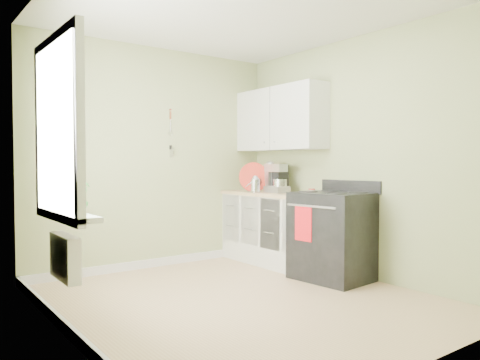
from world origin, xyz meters
TOP-DOWN VIEW (x-y plane):
  - floor at (0.00, 0.00)m, footprint 3.20×3.60m
  - ceiling at (0.00, 0.00)m, footprint 3.20×3.60m
  - wall_back at (0.00, 1.81)m, footprint 3.20×0.02m
  - wall_left at (-1.61, 0.00)m, footprint 0.02×3.60m
  - wall_right at (1.61, 0.00)m, footprint 0.02×3.60m
  - base_cabinets at (1.30, 1.00)m, footprint 0.60×1.60m
  - countertop at (1.29, 1.00)m, footprint 0.64×1.60m
  - upper_cabinets at (1.43, 1.10)m, footprint 0.35×1.40m
  - window at (-1.58, 0.30)m, footprint 0.06×1.14m
  - window_sill at (-1.51, 0.30)m, footprint 0.18×1.14m
  - radiator at (-1.54, 0.25)m, footprint 0.12×0.50m
  - wall_utensils at (0.20, 1.78)m, footprint 0.02×0.14m
  - stove at (1.28, 0.05)m, footprint 0.76×0.84m
  - stand_mixer at (1.29, 1.02)m, footprint 0.21×0.35m
  - kettle at (1.09, 1.20)m, footprint 0.21×0.12m
  - coffee_maker at (1.37, 1.09)m, footprint 0.22×0.24m
  - red_tray at (1.10, 1.24)m, footprint 0.38×0.21m
  - jar at (1.20, 0.30)m, footprint 0.08×0.08m
  - plant_a at (-1.50, -0.02)m, footprint 0.21×0.21m
  - plant_b at (-1.50, 0.20)m, footprint 0.21×0.22m
  - plant_c at (-1.50, 0.69)m, footprint 0.18×0.18m

SIDE VIEW (x-z plane):
  - floor at x=0.00m, z-range -0.02..0.00m
  - base_cabinets at x=1.30m, z-range 0.00..0.87m
  - stove at x=1.28m, z-range -0.06..1.03m
  - radiator at x=-1.54m, z-range 0.38..0.73m
  - window_sill at x=-1.51m, z-range 0.86..0.90m
  - countertop at x=1.29m, z-range 0.87..0.91m
  - jar at x=1.20m, z-range 0.91..0.99m
  - kettle at x=1.09m, z-range 0.91..1.12m
  - plant_c at x=-1.50m, z-range 0.90..1.16m
  - plant_b at x=-1.50m, z-range 0.90..1.21m
  - plant_a at x=-1.50m, z-range 0.90..1.23m
  - coffee_maker at x=1.37m, z-range 0.90..1.25m
  - stand_mixer at x=1.29m, z-range 0.88..1.28m
  - red_tray at x=1.10m, z-range 0.91..1.29m
  - wall_back at x=0.00m, z-range 0.00..2.70m
  - wall_left at x=-1.61m, z-range 0.00..2.70m
  - wall_right at x=1.61m, z-range 0.00..2.70m
  - window at x=-1.58m, z-range 0.83..2.27m
  - wall_utensils at x=0.20m, z-range 1.27..1.85m
  - upper_cabinets at x=1.43m, z-range 1.45..2.25m
  - ceiling at x=0.00m, z-range 2.70..2.72m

